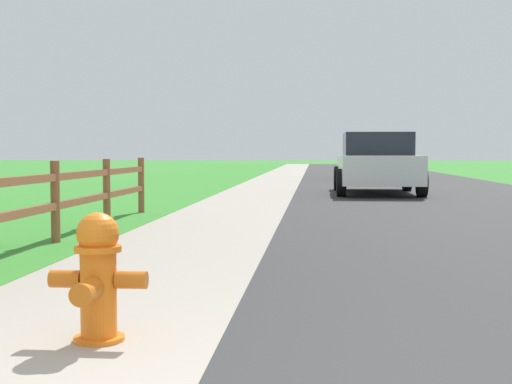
# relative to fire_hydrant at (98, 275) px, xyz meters

# --- Properties ---
(ground_plane) EXTENTS (120.00, 120.00, 0.00)m
(ground_plane) POSITION_rel_fire_hydrant_xyz_m (0.70, 23.50, -0.39)
(ground_plane) COLOR #39882F
(road_asphalt) EXTENTS (7.00, 66.00, 0.01)m
(road_asphalt) POSITION_rel_fire_hydrant_xyz_m (4.20, 25.50, -0.38)
(road_asphalt) COLOR #2E2E2E
(road_asphalt) RESTS_ON ground
(curb_concrete) EXTENTS (6.00, 66.00, 0.01)m
(curb_concrete) POSITION_rel_fire_hydrant_xyz_m (-2.30, 25.50, -0.38)
(curb_concrete) COLOR #A4998B
(curb_concrete) RESTS_ON ground
(grass_verge) EXTENTS (5.00, 66.00, 0.00)m
(grass_verge) POSITION_rel_fire_hydrant_xyz_m (-3.80, 25.50, -0.38)
(grass_verge) COLOR #39882F
(grass_verge) RESTS_ON ground
(fire_hydrant) EXTENTS (0.57, 0.47, 0.75)m
(fire_hydrant) POSITION_rel_fire_hydrant_xyz_m (0.00, 0.00, 0.00)
(fire_hydrant) COLOR orange
(fire_hydrant) RESTS_ON ground
(rail_fence) EXTENTS (0.11, 10.46, 0.99)m
(rail_fence) POSITION_rel_fire_hydrant_xyz_m (-1.86, 3.20, 0.19)
(rail_fence) COLOR brown
(rail_fence) RESTS_ON ground
(parked_suv_white) EXTENTS (2.16, 4.54, 1.59)m
(parked_suv_white) POSITION_rel_fire_hydrant_xyz_m (2.84, 14.65, 0.40)
(parked_suv_white) COLOR white
(parked_suv_white) RESTS_ON ground
(parked_car_black) EXTENTS (2.10, 4.44, 1.58)m
(parked_car_black) POSITION_rel_fire_hydrant_xyz_m (3.42, 24.65, 0.43)
(parked_car_black) COLOR black
(parked_car_black) RESTS_ON ground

